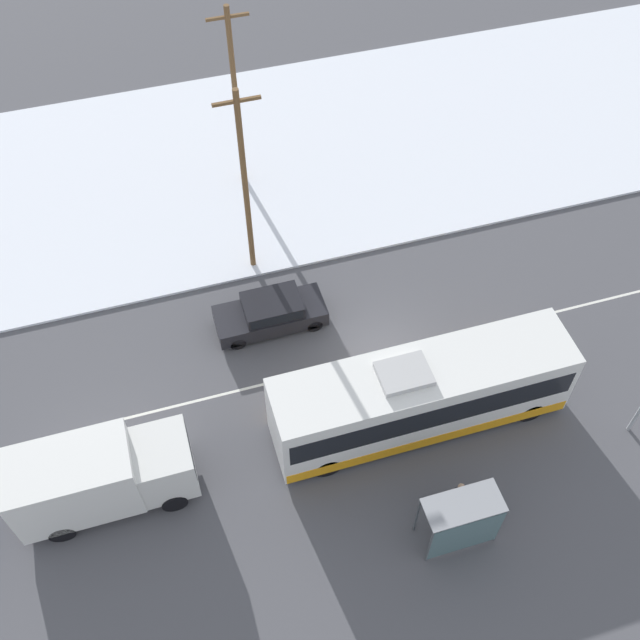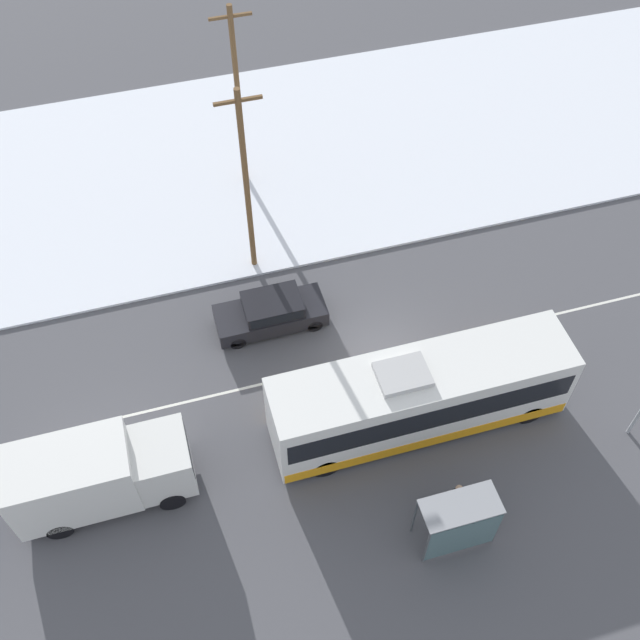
{
  "view_description": "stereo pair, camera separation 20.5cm",
  "coord_description": "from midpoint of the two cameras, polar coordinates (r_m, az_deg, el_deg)",
  "views": [
    {
      "loc": [
        -7.4,
        -16.21,
        24.73
      ],
      "look_at": [
        -2.13,
        1.4,
        1.4
      ],
      "focal_mm": 42.0,
      "sensor_mm": 36.0,
      "label": 1
    },
    {
      "loc": [
        -7.2,
        -16.27,
        24.73
      ],
      "look_at": [
        -2.13,
        1.4,
        1.4
      ],
      "focal_mm": 42.0,
      "sensor_mm": 36.0,
      "label": 2
    }
  ],
  "objects": [
    {
      "name": "box_truck",
      "position": [
        26.8,
        -16.76,
        -11.36
      ],
      "size": [
        6.02,
        2.3,
        3.11
      ],
      "color": "silver",
      "rests_on": "ground_plane"
    },
    {
      "name": "city_bus",
      "position": [
        27.47,
        7.5,
        -5.69
      ],
      "size": [
        10.99,
        2.57,
        3.6
      ],
      "color": "white",
      "rests_on": "ground_plane"
    },
    {
      "name": "snow_lot",
      "position": [
        39.11,
        -2.18,
        12.62
      ],
      "size": [
        80.0,
        15.24,
        0.12
      ],
      "color": "silver",
      "rests_on": "ground_plane"
    },
    {
      "name": "utility_pole_snowlot",
      "position": [
        34.83,
        -6.6,
        16.42
      ],
      "size": [
        1.8,
        0.24,
        9.13
      ],
      "color": "brown",
      "rests_on": "ground_plane"
    },
    {
      "name": "pedestrian_at_stop",
      "position": [
        26.67,
        10.35,
        -12.86
      ],
      "size": [
        0.56,
        0.25,
        1.57
      ],
      "color": "#23232D",
      "rests_on": "ground_plane"
    },
    {
      "name": "ground_plane",
      "position": [
        30.47,
        4.41,
        -2.71
      ],
      "size": [
        120.0,
        120.0,
        0.0
      ],
      "primitive_type": "plane",
      "color": "#4C4C51"
    },
    {
      "name": "sedan_car",
      "position": [
        30.77,
        -3.94,
        0.63
      ],
      "size": [
        4.54,
        1.8,
        1.52
      ],
      "rotation": [
        0.0,
        0.0,
        3.14
      ],
      "color": "black",
      "rests_on": "ground_plane"
    },
    {
      "name": "bus_shelter",
      "position": [
        25.49,
        10.68,
        -14.87
      ],
      "size": [
        2.58,
        1.2,
        2.4
      ],
      "color": "gray",
      "rests_on": "ground_plane"
    },
    {
      "name": "utility_pole_roadside",
      "position": [
        30.3,
        -5.93,
        10.25
      ],
      "size": [
        1.8,
        0.24,
        9.16
      ],
      "color": "brown",
      "rests_on": "ground_plane"
    },
    {
      "name": "lane_marking_center",
      "position": [
        30.47,
        4.41,
        -2.71
      ],
      "size": [
        60.0,
        0.12,
        0.0
      ],
      "color": "silver",
      "rests_on": "ground_plane"
    }
  ]
}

